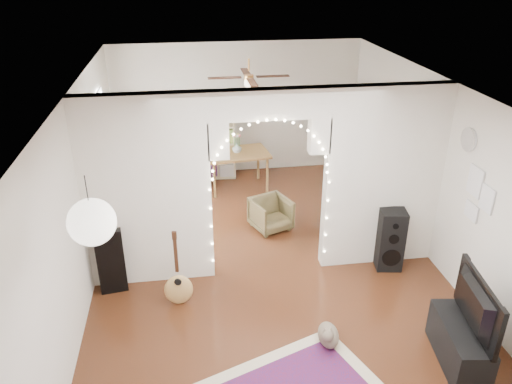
{
  "coord_description": "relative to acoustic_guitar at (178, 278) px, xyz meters",
  "views": [
    {
      "loc": [
        -1.09,
        -6.14,
        4.25
      ],
      "look_at": [
        -0.13,
        0.3,
        1.11
      ],
      "focal_mm": 35.0,
      "sensor_mm": 36.0,
      "label": 1
    }
  ],
  "objects": [
    {
      "name": "floor",
      "position": [
        1.31,
        0.67,
        -0.41
      ],
      "size": [
        7.5,
        7.5,
        0.0
      ],
      "primitive_type": "plane",
      "color": "black",
      "rests_on": "ground"
    },
    {
      "name": "ceiling",
      "position": [
        1.31,
        0.67,
        2.29
      ],
      "size": [
        5.0,
        7.5,
        0.02
      ],
      "primitive_type": "cube",
      "color": "white",
      "rests_on": "wall_back"
    },
    {
      "name": "wall_back",
      "position": [
        1.31,
        4.42,
        0.94
      ],
      "size": [
        5.0,
        0.02,
        2.7
      ],
      "primitive_type": "cube",
      "color": "silver",
      "rests_on": "floor"
    },
    {
      "name": "wall_left",
      "position": [
        -1.19,
        0.67,
        0.94
      ],
      "size": [
        0.02,
        7.5,
        2.7
      ],
      "primitive_type": "cube",
      "color": "silver",
      "rests_on": "floor"
    },
    {
      "name": "wall_right",
      "position": [
        3.81,
        0.67,
        0.94
      ],
      "size": [
        0.02,
        7.5,
        2.7
      ],
      "primitive_type": "cube",
      "color": "silver",
      "rests_on": "floor"
    },
    {
      "name": "divider_wall",
      "position": [
        1.31,
        0.67,
        1.01
      ],
      "size": [
        5.0,
        0.2,
        2.7
      ],
      "color": "silver",
      "rests_on": "floor"
    },
    {
      "name": "fairy_lights",
      "position": [
        1.31,
        0.54,
        1.14
      ],
      "size": [
        1.64,
        0.04,
        1.6
      ],
      "primitive_type": null,
      "color": "#FFEABF",
      "rests_on": "divider_wall"
    },
    {
      "name": "window",
      "position": [
        -1.16,
        2.47,
        1.09
      ],
      "size": [
        0.04,
        1.2,
        1.4
      ],
      "primitive_type": "cube",
      "color": "white",
      "rests_on": "wall_left"
    },
    {
      "name": "wall_clock",
      "position": [
        3.79,
        0.07,
        1.69
      ],
      "size": [
        0.03,
        0.31,
        0.31
      ],
      "primitive_type": "cylinder",
      "rotation": [
        0.0,
        1.57,
        0.0
      ],
      "color": "white",
      "rests_on": "wall_right"
    },
    {
      "name": "picture_frames",
      "position": [
        3.79,
        -0.33,
        1.09
      ],
      "size": [
        0.02,
        0.5,
        0.7
      ],
      "primitive_type": null,
      "color": "white",
      "rests_on": "wall_right"
    },
    {
      "name": "paper_lantern",
      "position": [
        -0.59,
        -1.73,
        1.84
      ],
      "size": [
        0.4,
        0.4,
        0.4
      ],
      "primitive_type": "sphere",
      "color": "white",
      "rests_on": "ceiling"
    },
    {
      "name": "ceiling_fan",
      "position": [
        1.31,
        2.67,
        1.99
      ],
      "size": [
        1.1,
        1.1,
        0.3
      ],
      "primitive_type": null,
      "color": "#AE793A",
      "rests_on": "ceiling"
    },
    {
      "name": "guitar_case",
      "position": [
        -0.89,
        0.42,
        0.06
      ],
      "size": [
        0.38,
        0.17,
        0.95
      ],
      "primitive_type": "cube",
      "rotation": [
        0.0,
        0.0,
        0.14
      ],
      "color": "black",
      "rests_on": "floor"
    },
    {
      "name": "acoustic_guitar",
      "position": [
        0.0,
        0.0,
        0.0
      ],
      "size": [
        0.4,
        0.22,
        0.94
      ],
      "rotation": [
        0.0,
        0.0,
        -0.24
      ],
      "color": "tan",
      "rests_on": "floor"
    },
    {
      "name": "tabby_cat",
      "position": [
        1.74,
        -1.05,
        -0.26
      ],
      "size": [
        0.37,
        0.55,
        0.37
      ],
      "rotation": [
        0.0,
        0.0,
        -0.4
      ],
      "color": "brown",
      "rests_on": "floor"
    },
    {
      "name": "floor_speaker",
      "position": [
        3.08,
        0.42,
        0.06
      ],
      "size": [
        0.41,
        0.37,
        0.94
      ],
      "rotation": [
        0.0,
        0.0,
        -0.15
      ],
      "color": "black",
      "rests_on": "floor"
    },
    {
      "name": "media_console",
      "position": [
        3.13,
        -1.52,
        -0.16
      ],
      "size": [
        0.54,
        1.05,
        0.5
      ],
      "primitive_type": "cube",
      "rotation": [
        0.0,
        0.0,
        -0.15
      ],
      "color": "black",
      "rests_on": "floor"
    },
    {
      "name": "tv",
      "position": [
        3.13,
        -1.52,
        0.4
      ],
      "size": [
        0.3,
        1.08,
        0.62
      ],
      "primitive_type": "imported",
      "rotation": [
        0.0,
        0.0,
        1.42
      ],
      "color": "black",
      "rests_on": "media_console"
    },
    {
      "name": "bookcase",
      "position": [
        0.49,
        4.17,
        0.33
      ],
      "size": [
        1.45,
        0.45,
        1.47
      ],
      "primitive_type": "cube",
      "rotation": [
        0.0,
        0.0,
        -0.06
      ],
      "color": "beige",
      "rests_on": "floor"
    },
    {
      "name": "dining_table",
      "position": [
        1.18,
        3.52,
        0.27
      ],
      "size": [
        1.29,
        0.94,
        0.76
      ],
      "rotation": [
        0.0,
        0.0,
        0.12
      ],
      "color": "brown",
      "rests_on": "floor"
    },
    {
      "name": "flower_vase",
      "position": [
        1.18,
        3.52,
        0.44
      ],
      "size": [
        0.2,
        0.2,
        0.19
      ],
      "primitive_type": "imported",
      "rotation": [
        0.0,
        0.0,
        0.12
      ],
      "color": "silver",
      "rests_on": "dining_table"
    },
    {
      "name": "dining_chair_left",
      "position": [
        0.16,
        3.55,
        -0.16
      ],
      "size": [
        0.72,
        0.73,
        0.51
      ],
      "primitive_type": "imported",
      "rotation": [
        0.0,
        0.0,
        -0.4
      ],
      "color": "brown",
      "rests_on": "floor"
    },
    {
      "name": "dining_chair_right",
      "position": [
        1.56,
        1.81,
        -0.13
      ],
      "size": [
        0.77,
        0.78,
        0.55
      ],
      "primitive_type": "imported",
      "rotation": [
        0.0,
        0.0,
        0.37
      ],
      "color": "brown",
      "rests_on": "floor"
    }
  ]
}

